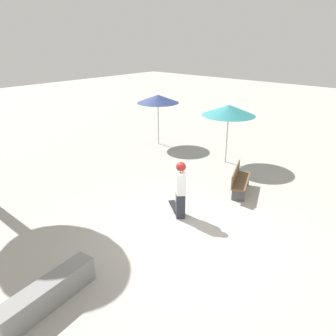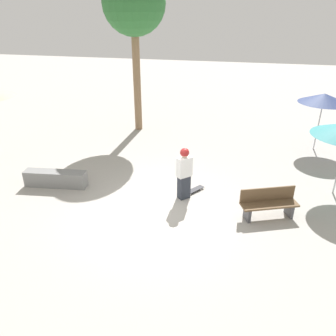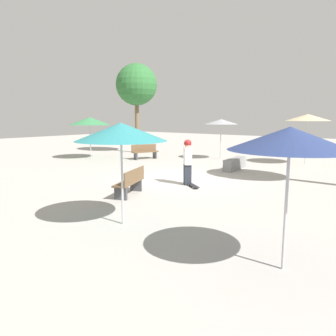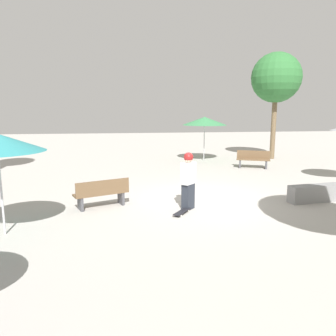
{
  "view_description": "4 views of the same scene",
  "coord_description": "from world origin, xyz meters",
  "px_view_note": "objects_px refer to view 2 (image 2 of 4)",
  "views": [
    {
      "loc": [
        5.76,
        4.26,
        4.83
      ],
      "look_at": [
        -0.8,
        -1.49,
        1.29
      ],
      "focal_mm": 35.0,
      "sensor_mm": 36.0,
      "label": 1
    },
    {
      "loc": [
        -2.18,
        7.77,
        5.35
      ],
      "look_at": [
        -0.2,
        -0.68,
        1.08
      ],
      "focal_mm": 35.0,
      "sensor_mm": 36.0,
      "label": 2
    },
    {
      "loc": [
        -10.42,
        -7.66,
        2.49
      ],
      "look_at": [
        -1.18,
        -0.4,
        0.63
      ],
      "focal_mm": 35.0,
      "sensor_mm": 36.0,
      "label": 3
    },
    {
      "loc": [
        -2.49,
        -9.95,
        2.88
      ],
      "look_at": [
        -1.21,
        -0.66,
        1.18
      ],
      "focal_mm": 35.0,
      "sensor_mm": 36.0,
      "label": 4
    }
  ],
  "objects_px": {
    "concrete_ledge": "(56,179)",
    "shade_umbrella_navy": "(324,98)",
    "skateboard": "(194,190)",
    "palm_tree_left": "(134,5)",
    "skater_main": "(184,172)",
    "bench_far": "(269,203)"
  },
  "relations": [
    {
      "from": "bench_far",
      "to": "skateboard",
      "type": "bearing_deg",
      "value": -43.71
    },
    {
      "from": "skateboard",
      "to": "bench_far",
      "type": "bearing_deg",
      "value": -76.22
    },
    {
      "from": "shade_umbrella_navy",
      "to": "concrete_ledge",
      "type": "bearing_deg",
      "value": 31.07
    },
    {
      "from": "skater_main",
      "to": "palm_tree_left",
      "type": "height_order",
      "value": "palm_tree_left"
    },
    {
      "from": "concrete_ledge",
      "to": "shade_umbrella_navy",
      "type": "height_order",
      "value": "shade_umbrella_navy"
    },
    {
      "from": "skater_main",
      "to": "concrete_ledge",
      "type": "bearing_deg",
      "value": 138.56
    },
    {
      "from": "shade_umbrella_navy",
      "to": "palm_tree_left",
      "type": "bearing_deg",
      "value": -5.47
    },
    {
      "from": "concrete_ledge",
      "to": "bench_far",
      "type": "relative_size",
      "value": 1.26
    },
    {
      "from": "skateboard",
      "to": "shade_umbrella_navy",
      "type": "height_order",
      "value": "shade_umbrella_navy"
    },
    {
      "from": "concrete_ledge",
      "to": "bench_far",
      "type": "distance_m",
      "value": 6.76
    },
    {
      "from": "skater_main",
      "to": "bench_far",
      "type": "xyz_separation_m",
      "value": [
        -2.5,
        0.47,
        -0.47
      ]
    },
    {
      "from": "skateboard",
      "to": "concrete_ledge",
      "type": "distance_m",
      "value": 4.56
    },
    {
      "from": "concrete_ledge",
      "to": "bench_far",
      "type": "bearing_deg",
      "value": 177.96
    },
    {
      "from": "palm_tree_left",
      "to": "shade_umbrella_navy",
      "type": "bearing_deg",
      "value": 174.53
    },
    {
      "from": "skateboard",
      "to": "concrete_ledge",
      "type": "height_order",
      "value": "concrete_ledge"
    },
    {
      "from": "concrete_ledge",
      "to": "shade_umbrella_navy",
      "type": "distance_m",
      "value": 10.51
    },
    {
      "from": "bench_far",
      "to": "shade_umbrella_navy",
      "type": "relative_size",
      "value": 0.71
    },
    {
      "from": "skateboard",
      "to": "palm_tree_left",
      "type": "height_order",
      "value": "palm_tree_left"
    },
    {
      "from": "bench_far",
      "to": "concrete_ledge",
      "type": "bearing_deg",
      "value": -24.07
    },
    {
      "from": "skater_main",
      "to": "shade_umbrella_navy",
      "type": "xyz_separation_m",
      "value": [
        -4.6,
        -5.11,
        1.25
      ]
    },
    {
      "from": "skateboard",
      "to": "concrete_ledge",
      "type": "relative_size",
      "value": 0.37
    },
    {
      "from": "skater_main",
      "to": "shade_umbrella_navy",
      "type": "bearing_deg",
      "value": 3.55
    }
  ]
}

